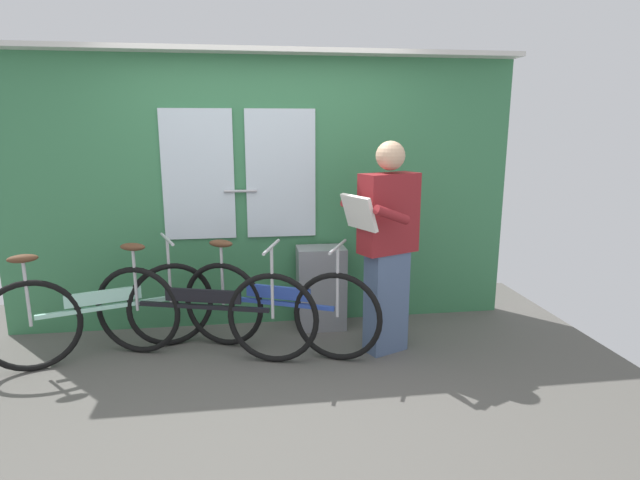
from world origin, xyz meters
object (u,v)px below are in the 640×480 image
object	(u,v)px
bicycle_by_pole	(277,307)
passenger_reading_newspaper	(387,244)
trash_bin_by_wall	(321,288)
bicycle_near_door	(203,311)
bicycle_leaning_behind	(104,312)

from	to	relation	value
bicycle_by_pole	passenger_reading_newspaper	size ratio (longest dim) A/B	0.92
passenger_reading_newspaper	trash_bin_by_wall	world-z (taller)	passenger_reading_newspaper
bicycle_by_pole	passenger_reading_newspaper	xyz separation A→B (m)	(0.84, -0.09, 0.50)
bicycle_by_pole	trash_bin_by_wall	world-z (taller)	bicycle_by_pole
bicycle_near_door	passenger_reading_newspaper	size ratio (longest dim) A/B	1.04
bicycle_near_door	bicycle_by_pole	distance (m)	0.57
bicycle_leaning_behind	passenger_reading_newspaper	distance (m)	2.23
bicycle_by_pole	passenger_reading_newspaper	bearing A→B (deg)	19.02
bicycle_leaning_behind	trash_bin_by_wall	xyz separation A→B (m)	(1.74, 0.39, -0.01)
passenger_reading_newspaper	bicycle_near_door	bearing A→B (deg)	-26.58
bicycle_by_pole	trash_bin_by_wall	bearing A→B (deg)	73.79
bicycle_by_pole	bicycle_near_door	bearing A→B (deg)	-153.58
bicycle_by_pole	trash_bin_by_wall	distance (m)	0.63
bicycle_near_door	bicycle_by_pole	size ratio (longest dim) A/B	1.14
bicycle_near_door	bicycle_leaning_behind	distance (m)	0.76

